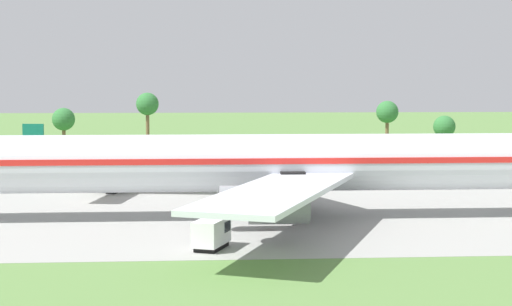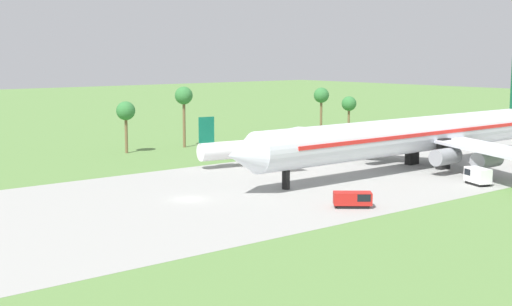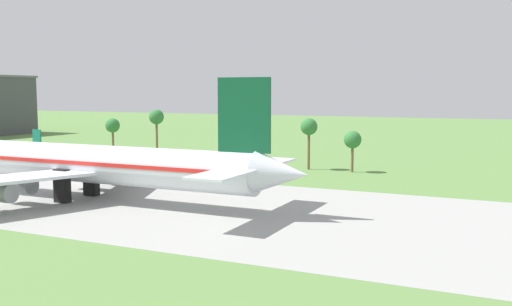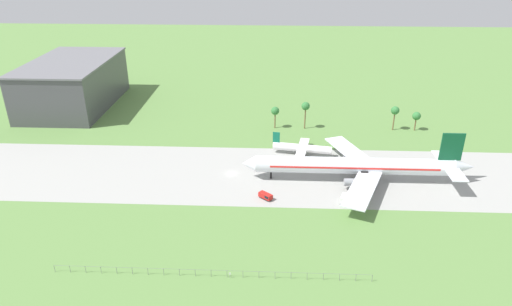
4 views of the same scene
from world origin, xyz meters
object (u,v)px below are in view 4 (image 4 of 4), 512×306
at_px(no_stopping_sign, 230,275).
at_px(fuel_truck, 344,198).
at_px(jet_airliner, 358,166).
at_px(baggage_tug, 266,196).
at_px(terminal_building, 73,84).
at_px(regional_aircraft, 302,148).

bearing_deg(no_stopping_sign, fuel_truck, 48.50).
xyz_separation_m(jet_airliner, baggage_tug, (-31.46, -14.15, -4.52)).
relative_size(jet_airliner, terminal_building, 1.30).
height_order(jet_airliner, terminal_building, terminal_building).
height_order(jet_airliner, regional_aircraft, jet_airliner).
relative_size(jet_airliner, no_stopping_sign, 47.36).
height_order(no_stopping_sign, terminal_building, terminal_building).
height_order(regional_aircraft, terminal_building, terminal_building).
bearing_deg(baggage_tug, regional_aircraft, 68.87).
distance_m(jet_airliner, terminal_building, 148.12).
relative_size(baggage_tug, terminal_building, 0.08).
relative_size(regional_aircraft, baggage_tug, 4.74).
relative_size(regional_aircraft, no_stopping_sign, 13.68).
bearing_deg(jet_airliner, no_stopping_sign, -126.98).
bearing_deg(baggage_tug, terminal_building, 138.58).
bearing_deg(terminal_building, no_stopping_sign, -54.24).
relative_size(fuel_truck, terminal_building, 0.07).
bearing_deg(regional_aircraft, fuel_truck, -70.70).
xyz_separation_m(baggage_tug, fuel_truck, (25.18, -0.76, 0.27)).
distance_m(regional_aircraft, terminal_building, 122.93).
bearing_deg(fuel_truck, baggage_tug, 178.26).
bearing_deg(fuel_truck, regional_aircraft, 109.30).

